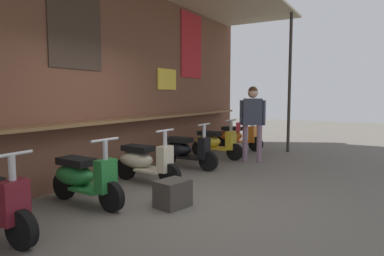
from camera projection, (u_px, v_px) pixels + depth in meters
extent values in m
plane|color=#605B54|center=(174.00, 202.00, 4.83)|extent=(34.95, 34.95, 0.00)
cube|color=brown|center=(74.00, 74.00, 5.66)|extent=(12.48, 0.25, 3.80)
cube|color=brown|center=(88.00, 123.00, 5.59)|extent=(11.23, 0.36, 0.05)
cube|color=#423328|center=(76.00, 22.00, 5.48)|extent=(1.08, 0.02, 1.53)
cube|color=#B22328|center=(191.00, 46.00, 8.69)|extent=(1.01, 0.02, 1.64)
cube|color=gold|center=(167.00, 79.00, 7.80)|extent=(0.73, 0.03, 0.48)
cylinder|color=#332D28|center=(290.00, 83.00, 9.02)|extent=(0.08, 0.08, 3.75)
cube|color=maroon|center=(14.00, 202.00, 3.36)|extent=(0.29, 0.17, 0.44)
cylinder|color=#B7B7BC|center=(13.00, 189.00, 3.34)|extent=(0.07, 0.07, 0.70)
cylinder|color=#B7B7BC|center=(11.00, 155.00, 3.31)|extent=(0.46, 0.06, 0.04)
cylinder|color=black|center=(22.00, 230.00, 3.34)|extent=(0.12, 0.40, 0.40)
ellipsoid|color=#237533|center=(74.00, 175.00, 4.81)|extent=(0.42, 0.72, 0.30)
cube|color=black|center=(76.00, 161.00, 4.76)|extent=(0.33, 0.56, 0.10)
cube|color=#237533|center=(91.00, 189.00, 4.63)|extent=(0.41, 0.52, 0.04)
cube|color=#237533|center=(106.00, 176.00, 4.45)|extent=(0.29, 0.17, 0.44)
cylinder|color=#B7B7BC|center=(105.00, 166.00, 4.44)|extent=(0.07, 0.07, 0.70)
cylinder|color=#B7B7BC|center=(105.00, 140.00, 4.40)|extent=(0.46, 0.06, 0.04)
cylinder|color=black|center=(111.00, 197.00, 4.42)|extent=(0.12, 0.40, 0.40)
cylinder|color=black|center=(64.00, 186.00, 4.97)|extent=(0.12, 0.40, 0.40)
ellipsoid|color=beige|center=(136.00, 159.00, 5.98)|extent=(0.41, 0.71, 0.30)
cube|color=black|center=(138.00, 148.00, 5.94)|extent=(0.32, 0.56, 0.10)
cube|color=beige|center=(151.00, 170.00, 5.81)|extent=(0.40, 0.51, 0.04)
cube|color=beige|center=(165.00, 159.00, 5.63)|extent=(0.29, 0.17, 0.44)
cylinder|color=#B7B7BC|center=(165.00, 151.00, 5.62)|extent=(0.07, 0.07, 0.70)
cylinder|color=#B7B7BC|center=(165.00, 131.00, 5.58)|extent=(0.46, 0.05, 0.04)
cylinder|color=black|center=(170.00, 176.00, 5.60)|extent=(0.12, 0.40, 0.40)
cylinder|color=black|center=(126.00, 169.00, 6.14)|extent=(0.12, 0.40, 0.40)
ellipsoid|color=black|center=(177.00, 149.00, 7.15)|extent=(0.39, 0.71, 0.30)
cube|color=black|center=(179.00, 140.00, 7.10)|extent=(0.31, 0.55, 0.10)
cube|color=black|center=(191.00, 157.00, 6.99)|extent=(0.39, 0.51, 0.04)
cube|color=black|center=(204.00, 148.00, 6.82)|extent=(0.28, 0.16, 0.44)
cylinder|color=#B7B7BC|center=(204.00, 142.00, 6.81)|extent=(0.07, 0.07, 0.70)
cylinder|color=#B7B7BC|center=(204.00, 124.00, 6.77)|extent=(0.46, 0.04, 0.04)
cylinder|color=black|center=(208.00, 161.00, 6.80)|extent=(0.11, 0.40, 0.40)
cylinder|color=black|center=(167.00, 157.00, 7.29)|extent=(0.11, 0.40, 0.40)
ellipsoid|color=gold|center=(208.00, 141.00, 8.36)|extent=(0.43, 0.73, 0.30)
cube|color=black|center=(210.00, 133.00, 8.32)|extent=(0.34, 0.57, 0.10)
cube|color=gold|center=(220.00, 148.00, 8.18)|extent=(0.42, 0.53, 0.04)
cube|color=gold|center=(231.00, 140.00, 7.99)|extent=(0.29, 0.18, 0.44)
cylinder|color=#B7B7BC|center=(231.00, 135.00, 7.98)|extent=(0.07, 0.07, 0.70)
cylinder|color=#B7B7BC|center=(231.00, 120.00, 7.94)|extent=(0.46, 0.07, 0.04)
cylinder|color=black|center=(235.00, 152.00, 7.96)|extent=(0.13, 0.41, 0.40)
cylinder|color=black|center=(199.00, 148.00, 8.52)|extent=(0.13, 0.41, 0.40)
ellipsoid|color=orange|center=(230.00, 135.00, 9.56)|extent=(0.40, 0.71, 0.30)
cube|color=black|center=(232.00, 129.00, 9.52)|extent=(0.32, 0.56, 0.10)
cube|color=orange|center=(242.00, 141.00, 9.41)|extent=(0.40, 0.51, 0.04)
cube|color=orange|center=(252.00, 134.00, 9.25)|extent=(0.29, 0.17, 0.44)
cylinder|color=#B7B7BC|center=(253.00, 130.00, 9.24)|extent=(0.07, 0.07, 0.70)
cylinder|color=#B7B7BC|center=(253.00, 117.00, 9.20)|extent=(0.46, 0.05, 0.04)
cylinder|color=black|center=(256.00, 144.00, 9.23)|extent=(0.11, 0.40, 0.40)
cylinder|color=black|center=(222.00, 142.00, 9.70)|extent=(0.11, 0.40, 0.40)
cylinder|color=gray|center=(259.00, 144.00, 7.72)|extent=(0.12, 0.12, 0.86)
cylinder|color=gray|center=(245.00, 143.00, 7.84)|extent=(0.12, 0.12, 0.86)
cube|color=#383D4C|center=(253.00, 112.00, 7.71)|extent=(0.35, 0.47, 0.61)
sphere|color=tan|center=(253.00, 93.00, 7.67)|extent=(0.23, 0.23, 0.23)
sphere|color=#472D19|center=(253.00, 91.00, 7.66)|extent=(0.21, 0.21, 0.21)
cylinder|color=#383D4C|center=(264.00, 113.00, 7.68)|extent=(0.08, 0.08, 0.57)
cylinder|color=#383D4C|center=(241.00, 113.00, 7.75)|extent=(0.08, 0.08, 0.57)
cube|color=maroon|center=(238.00, 127.00, 7.77)|extent=(0.28, 0.19, 0.20)
cube|color=#3D3833|center=(173.00, 193.00, 4.62)|extent=(0.50, 0.43, 0.37)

